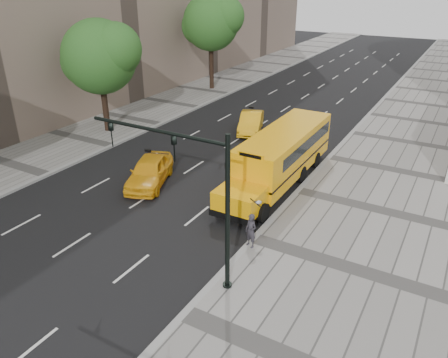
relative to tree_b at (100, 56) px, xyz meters
The scene contains 12 objects.
ground 12.10m from the tree_b, 12.81° to the right, with size 140.00×140.00×0.00m, color black.
sidewalk_museum 23.22m from the tree_b, ahead, with size 12.00×140.00×0.15m, color gray.
sidewalk_far 6.15m from the tree_b, 104.26° to the right, with size 6.00×140.00×0.15m, color gray.
curb_museum 17.50m from the tree_b, ahead, with size 0.30×140.00×0.15m, color gray.
curb_far 6.57m from the tree_b, 44.60° to the right, with size 0.30×140.00×0.15m, color gray.
tree_b is the anchor object (origin of this frame).
tree_c 15.45m from the tree_b, 89.99° to the left, with size 6.20×5.51×9.44m.
school_bus 15.47m from the tree_b, ahead, with size 2.96×11.56×3.19m.
taxi_near 11.30m from the tree_b, 33.37° to the right, with size 1.90×4.72×1.61m, color yellow.
taxi_far 12.03m from the tree_b, 30.53° to the left, with size 1.57×4.50×1.48m, color yellow.
pedestrian 19.26m from the tree_b, 27.50° to the right, with size 0.58×0.38×1.60m, color #2F2C33.
traffic_signal 19.44m from the tree_b, 36.42° to the right, with size 6.18×0.36×6.40m.
Camera 1 is at (13.24, -20.94, 11.21)m, focal length 35.00 mm.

